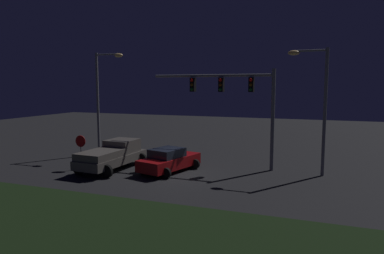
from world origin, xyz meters
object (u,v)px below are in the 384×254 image
object	(u,v)px
pickup_truck	(113,154)
street_lamp_right	(317,96)
street_lamp_left	(103,91)
traffic_signal_gantry	(235,94)
car_sedan	(169,160)
stop_sign	(81,146)

from	to	relation	value
pickup_truck	street_lamp_right	world-z (taller)	street_lamp_right
street_lamp_left	traffic_signal_gantry	bearing A→B (deg)	-3.74
street_lamp_right	traffic_signal_gantry	bearing A→B (deg)	176.59
car_sedan	stop_sign	xyz separation A→B (m)	(-5.65, -1.39, 0.82)
traffic_signal_gantry	stop_sign	world-z (taller)	traffic_signal_gantry
stop_sign	pickup_truck	bearing A→B (deg)	23.41
car_sedan	traffic_signal_gantry	xyz separation A→B (m)	(3.61, 2.59, 4.16)
pickup_truck	street_lamp_left	size ratio (longest dim) A/B	0.69
car_sedan	traffic_signal_gantry	distance (m)	6.09
pickup_truck	traffic_signal_gantry	size ratio (longest dim) A/B	0.66
pickup_truck	street_lamp_right	bearing A→B (deg)	-73.99
car_sedan	stop_sign	distance (m)	5.88
car_sedan	street_lamp_left	xyz separation A→B (m)	(-7.08, 3.29, 4.27)
pickup_truck	car_sedan	xyz separation A→B (m)	(3.74, 0.56, -0.26)
car_sedan	street_lamp_right	bearing A→B (deg)	-60.19
pickup_truck	street_lamp_right	distance (m)	13.30
pickup_truck	traffic_signal_gantry	bearing A→B (deg)	-63.73
pickup_truck	traffic_signal_gantry	xyz separation A→B (m)	(7.35, 3.15, 3.90)
street_lamp_right	stop_sign	size ratio (longest dim) A/B	3.43
traffic_signal_gantry	pickup_truck	bearing A→B (deg)	-156.79
car_sedan	stop_sign	bearing A→B (deg)	118.82
car_sedan	street_lamp_right	size ratio (longest dim) A/B	0.62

